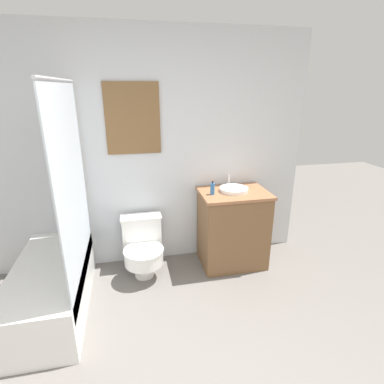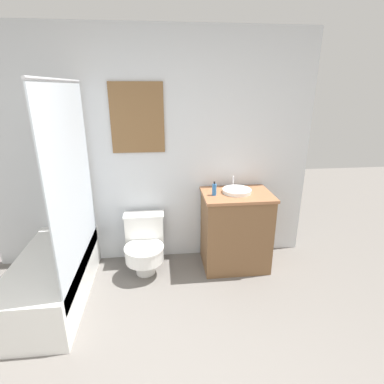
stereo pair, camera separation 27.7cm
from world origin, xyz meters
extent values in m
cube|color=silver|center=(0.00, 2.39, 1.25)|extent=(3.51, 0.05, 2.50)
cube|color=brown|center=(-0.13, 2.36, 1.62)|extent=(0.54, 0.02, 0.71)
cube|color=silver|center=(-0.13, 2.35, 1.62)|extent=(0.51, 0.01, 0.68)
cube|color=white|center=(-0.95, 1.69, 0.22)|extent=(0.60, 1.35, 0.44)
cube|color=silver|center=(-0.66, 1.69, 1.12)|extent=(0.01, 1.24, 1.66)
cylinder|color=#B7B7BC|center=(-0.66, 1.69, 1.97)|extent=(0.02, 1.24, 0.02)
cylinder|color=white|center=(-0.11, 2.02, 0.09)|extent=(0.21, 0.21, 0.18)
cylinder|color=white|center=(-0.11, 1.97, 0.25)|extent=(0.40, 0.40, 0.14)
cylinder|color=white|center=(-0.11, 1.97, 0.33)|extent=(0.41, 0.41, 0.02)
cube|color=white|center=(-0.11, 2.23, 0.41)|extent=(0.41, 0.18, 0.36)
cube|color=white|center=(-0.11, 2.23, 0.60)|extent=(0.43, 0.19, 0.02)
cube|color=brown|center=(0.88, 2.08, 0.42)|extent=(0.70, 0.51, 0.83)
cube|color=#9E6642|center=(0.88, 2.08, 0.85)|extent=(0.73, 0.54, 0.03)
cylinder|color=white|center=(0.88, 2.10, 0.88)|extent=(0.31, 0.31, 0.04)
cylinder|color=silver|center=(0.88, 2.28, 0.93)|extent=(0.02, 0.02, 0.13)
cylinder|color=#2D6BB2|center=(0.63, 2.05, 0.92)|extent=(0.04, 0.04, 0.12)
cylinder|color=black|center=(0.63, 2.05, 1.00)|extent=(0.02, 0.02, 0.02)
camera|label=1|loc=(-0.19, -0.77, 1.92)|focal=28.00mm
camera|label=2|loc=(0.09, -0.81, 1.92)|focal=28.00mm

